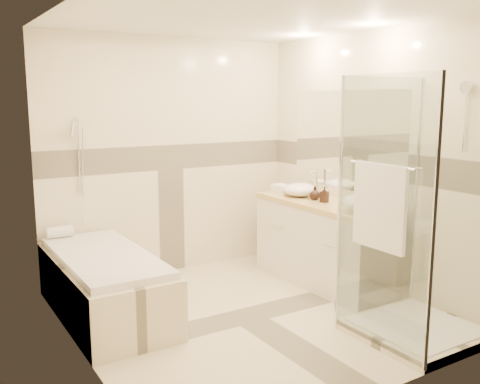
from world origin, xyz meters
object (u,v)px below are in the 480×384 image
bathtub (105,282)px  amenity_bottle_a (324,194)px  vessel_sink_near (300,190)px  amenity_bottle_b (315,193)px  shower_enclosure (401,275)px  vessel_sink_far (365,203)px  vanity (323,243)px

bathtub → amenity_bottle_a: size_ratio=10.72×
vessel_sink_near → amenity_bottle_a: bearing=-90.0°
amenity_bottle_a → amenity_bottle_b: (0.00, 0.15, -0.01)m
vessel_sink_near → amenity_bottle_a: amenity_bottle_a is taller
shower_enclosure → vessel_sink_far: bearing=68.6°
bathtub → vessel_sink_far: (2.13, -0.92, 0.63)m
bathtub → vessel_sink_far: 2.40m
vanity → amenity_bottle_b: 0.51m
vessel_sink_far → amenity_bottle_b: vessel_sink_far is taller
shower_enclosure → amenity_bottle_a: size_ratio=12.86×
shower_enclosure → vessel_sink_far: 0.86m
bathtub → vessel_sink_far: vessel_sink_far is taller
vessel_sink_far → amenity_bottle_b: 0.70m
amenity_bottle_a → bathtub: bearing=170.2°
vessel_sink_far → amenity_bottle_b: size_ratio=3.02×
amenity_bottle_b → bathtub: bearing=174.1°
vessel_sink_near → amenity_bottle_a: 0.39m
amenity_bottle_b → shower_enclosure: bearing=-101.0°
vanity → amenity_bottle_a: bearing=-137.6°
shower_enclosure → amenity_bottle_b: size_ratio=14.68×
bathtub → vessel_sink_far: bearing=-23.5°
vanity → vessel_sink_near: vessel_sink_near is taller
vanity → amenity_bottle_a: amenity_bottle_a is taller
vanity → shower_enclosure: size_ratio=0.79×
vanity → vessel_sink_far: size_ratio=3.87×
shower_enclosure → amenity_bottle_b: 1.48m
vessel_sink_near → vessel_sink_far: vessel_sink_far is taller
vessel_sink_far → bathtub: bearing=156.5°
amenity_bottle_a → vessel_sink_far: bearing=-90.0°
shower_enclosure → vessel_sink_near: bearing=80.6°
vanity → vessel_sink_far: vessel_sink_far is taller
vessel_sink_far → amenity_bottle_b: bearing=90.0°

